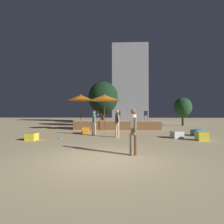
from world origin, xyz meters
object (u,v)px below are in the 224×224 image
object	(u,v)px
person_2	(117,122)
background_tree_0	(183,107)
cube_seat_3	(202,136)
bistro_chair_1	(146,114)
cube_seat_1	(32,137)
cube_seat_4	(86,130)
bistro_chair_2	(119,114)
cube_seat_0	(198,133)
bistro_chair_0	(97,114)
background_tree_1	(101,103)
patio_umbrella_0	(81,98)
frisbee_disc	(60,139)
person_1	(94,122)
patio_umbrella_1	(104,98)
cube_seat_2	(177,135)
background_tree_2	(103,98)
person_0	(134,130)

from	to	relation	value
person_2	background_tree_0	distance (m)	13.85
cube_seat_3	bistro_chair_1	world-z (taller)	bistro_chair_1
cube_seat_1	cube_seat_4	world-z (taller)	cube_seat_4
cube_seat_1	bistro_chair_2	distance (m)	8.56
cube_seat_0	bistro_chair_0	distance (m)	8.91
bistro_chair_1	background_tree_1	xyz separation A→B (m)	(-5.48, 9.73, 1.80)
patio_umbrella_0	bistro_chair_1	distance (m)	6.59
frisbee_disc	cube_seat_1	bearing A→B (deg)	-157.11
patio_umbrella_0	person_1	world-z (taller)	patio_umbrella_0
patio_umbrella_1	bistro_chair_2	distance (m)	2.22
patio_umbrella_0	cube_seat_0	size ratio (longest dim) A/B	4.08
patio_umbrella_1	cube_seat_3	xyz separation A→B (m)	(5.89, -5.55, -2.65)
cube_seat_4	bistro_chair_2	xyz separation A→B (m)	(2.43, 3.61, 1.17)
cube_seat_4	cube_seat_0	bearing A→B (deg)	-6.51
patio_umbrella_1	cube_seat_3	world-z (taller)	patio_umbrella_1
person_1	bistro_chair_2	size ratio (longest dim) A/B	1.87
frisbee_disc	background_tree_1	distance (m)	17.51
patio_umbrella_1	patio_umbrella_0	bearing A→B (deg)	168.93
cube_seat_4	patio_umbrella_1	bearing A→B (deg)	64.88
patio_umbrella_0	patio_umbrella_1	world-z (taller)	patio_umbrella_0
cube_seat_3	bistro_chair_2	distance (m)	8.18
cube_seat_0	background_tree_0	bearing A→B (deg)	75.55
cube_seat_0	patio_umbrella_1	bearing A→B (deg)	152.62
cube_seat_2	bistro_chair_2	size ratio (longest dim) A/B	0.80
cube_seat_0	cube_seat_2	size ratio (longest dim) A/B	1.12
patio_umbrella_1	background_tree_2	world-z (taller)	background_tree_2
cube_seat_4	background_tree_0	bearing A→B (deg)	41.68
cube_seat_1	bistro_chair_1	distance (m)	11.06
cube_seat_1	person_0	size ratio (longest dim) A/B	0.36
person_1	background_tree_2	size ratio (longest dim) A/B	0.31
cube_seat_0	cube_seat_4	xyz separation A→B (m)	(-7.77, 0.89, 0.04)
bistro_chair_0	background_tree_0	distance (m)	11.43
cube_seat_0	background_tree_0	xyz separation A→B (m)	(2.61, 10.13, 2.08)
patio_umbrella_1	cube_seat_2	world-z (taller)	patio_umbrella_1
patio_umbrella_0	background_tree_2	world-z (taller)	background_tree_2
background_tree_1	cube_seat_3	bearing A→B (deg)	-66.92
bistro_chair_0	bistro_chair_1	xyz separation A→B (m)	(4.80, 0.80, 0.00)
bistro_chair_2	cube_seat_1	bearing A→B (deg)	-124.30
patio_umbrella_1	bistro_chair_0	size ratio (longest dim) A/B	3.59
patio_umbrella_0	cube_seat_0	bearing A→B (deg)	-23.59
cube_seat_4	person_0	world-z (taller)	person_0
cube_seat_0	bistro_chair_2	xyz separation A→B (m)	(-5.34, 4.49, 1.20)
cube_seat_1	background_tree_0	world-z (taller)	background_tree_0
cube_seat_0	cube_seat_2	distance (m)	2.14
patio_umbrella_0	background_tree_0	xyz separation A→B (m)	(11.42, 6.29, -0.67)
person_0	person_1	size ratio (longest dim) A/B	0.99
cube_seat_0	bistro_chair_0	bearing A→B (deg)	147.42
patio_umbrella_1	person_2	xyz separation A→B (m)	(1.20, -4.51, -1.95)
cube_seat_3	bistro_chair_1	distance (m)	8.01
frisbee_disc	background_tree_0	bearing A→B (deg)	46.75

